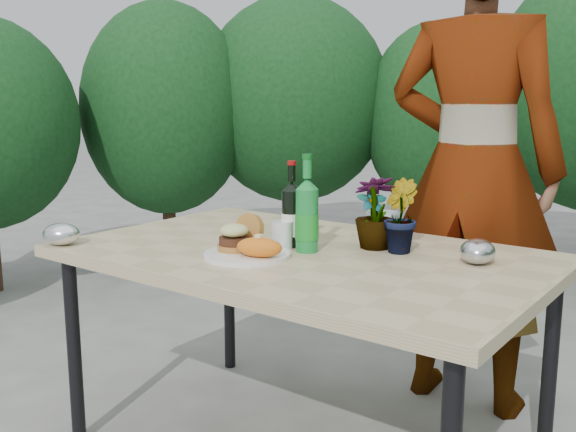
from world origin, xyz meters
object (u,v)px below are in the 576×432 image
Objects in this scene: wine_bottle at (292,215)px; dinner_plate at (247,255)px; patio_table at (302,267)px; person at (473,169)px.

dinner_plate is at bearing -105.23° from wine_bottle.
patio_table is at bearing -33.05° from wine_bottle.
dinner_plate is 1.05m from person.
wine_bottle reaches higher than patio_table.
person is (0.35, 0.74, 0.12)m from wine_bottle.
person is at bearing 68.55° from dinner_plate.
person reaches higher than wine_bottle.
person reaches higher than dinner_plate.
person reaches higher than patio_table.
wine_bottle is at bearing 156.33° from patio_table.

